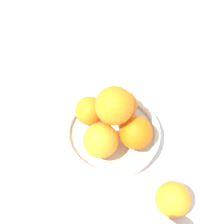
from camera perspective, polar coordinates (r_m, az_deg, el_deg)
name	(u,v)px	position (r m, az deg, el deg)	size (l,w,h in m)	color
ground_plane	(112,138)	(0.76, 0.00, -4.75)	(4.00, 4.00, 0.00)	silver
fruit_bowl	(112,134)	(0.74, 0.00, -4.00)	(0.23, 0.23, 0.04)	silver
orange_pile	(114,118)	(0.68, 0.31, -1.03)	(0.19, 0.18, 0.14)	orange
stray_orange	(173,199)	(0.67, 11.07, -15.37)	(0.07, 0.07, 0.07)	orange
napkin_folded	(201,79)	(0.90, 15.94, 5.82)	(0.13, 0.13, 0.01)	silver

